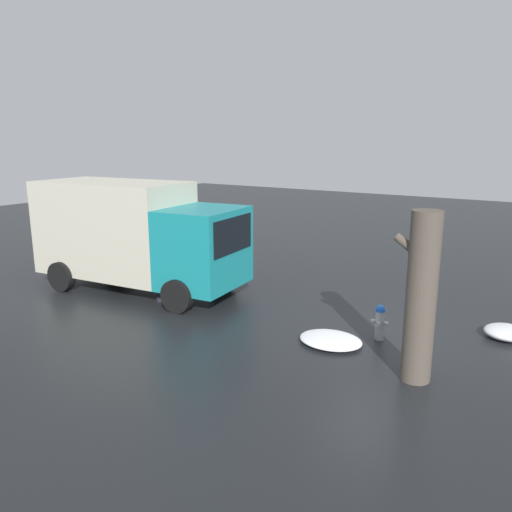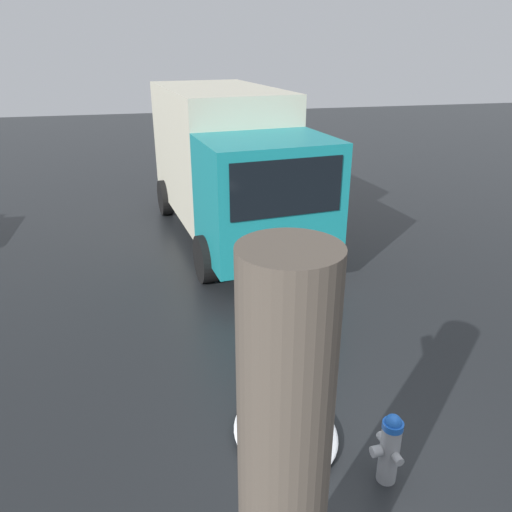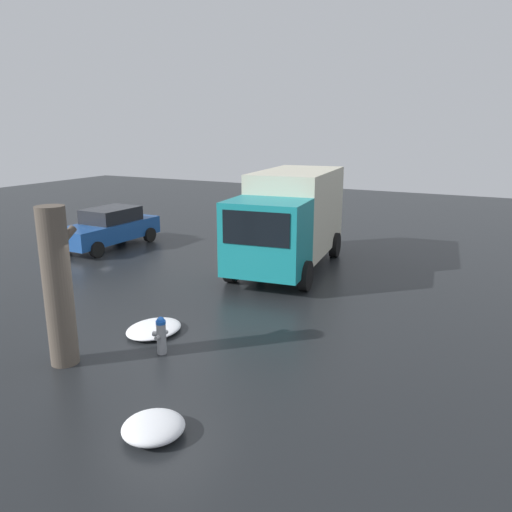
% 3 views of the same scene
% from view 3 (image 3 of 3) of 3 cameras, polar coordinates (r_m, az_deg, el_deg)
% --- Properties ---
extents(ground_plane, '(60.00, 60.00, 0.00)m').
position_cam_3_polar(ground_plane, '(11.05, -10.66, -10.85)').
color(ground_plane, black).
extents(fire_hydrant, '(0.41, 0.31, 0.83)m').
position_cam_3_polar(fire_hydrant, '(10.88, -10.79, -8.82)').
color(fire_hydrant, gray).
rests_on(fire_hydrant, ground_plane).
extents(tree_trunk, '(0.86, 0.56, 3.24)m').
position_cam_3_polar(tree_trunk, '(10.60, -21.70, -3.28)').
color(tree_trunk, brown).
rests_on(tree_trunk, ground_plane).
extents(delivery_truck, '(6.63, 3.21, 3.24)m').
position_cam_3_polar(delivery_truck, '(16.92, 3.94, 4.46)').
color(delivery_truck, teal).
rests_on(delivery_truck, ground_plane).
extents(pedestrian, '(0.37, 0.37, 1.71)m').
position_cam_3_polar(pedestrian, '(16.04, 0.44, 0.99)').
color(pedestrian, '#23232D').
rests_on(pedestrian, ground_plane).
extents(parked_car, '(4.41, 1.98, 1.55)m').
position_cam_3_polar(parked_car, '(20.86, -16.45, 3.15)').
color(parked_car, '#194793').
rests_on(parked_car, ground_plane).
extents(snow_pile_by_hydrant, '(1.43, 1.17, 0.19)m').
position_cam_3_polar(snow_pile_by_hydrant, '(12.08, -11.59, -8.14)').
color(snow_pile_by_hydrant, white).
rests_on(snow_pile_by_hydrant, ground_plane).
extents(snow_pile_curbside, '(1.00, 0.99, 0.29)m').
position_cam_3_polar(snow_pile_curbside, '(8.39, -11.64, -18.61)').
color(snow_pile_curbside, white).
rests_on(snow_pile_curbside, ground_plane).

